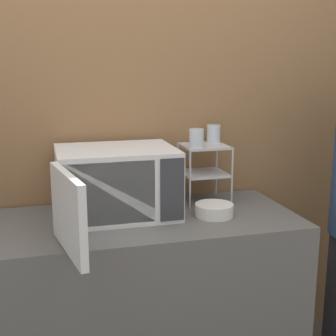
% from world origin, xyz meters
% --- Properties ---
extents(wall_back, '(8.00, 0.06, 2.60)m').
position_xyz_m(wall_back, '(0.00, 0.71, 1.30)').
color(wall_back, olive).
rests_on(wall_back, ground_plane).
extents(counter, '(1.64, 0.67, 0.92)m').
position_xyz_m(counter, '(0.00, 0.34, 0.46)').
color(counter, '#595654').
rests_on(counter, ground_plane).
extents(microwave, '(0.59, 0.86, 0.33)m').
position_xyz_m(microwave, '(-0.03, 0.41, 1.09)').
color(microwave, silver).
rests_on(microwave, counter).
extents(dish_rack, '(0.24, 0.23, 0.30)m').
position_xyz_m(dish_rack, '(0.46, 0.53, 1.14)').
color(dish_rack, '#B2B2B7').
rests_on(dish_rack, counter).
extents(glass_front_left, '(0.07, 0.07, 0.09)m').
position_xyz_m(glass_front_left, '(0.39, 0.47, 1.27)').
color(glass_front_left, silver).
rests_on(glass_front_left, dish_rack).
extents(glass_back_right, '(0.07, 0.07, 0.09)m').
position_xyz_m(glass_back_right, '(0.53, 0.60, 1.27)').
color(glass_back_right, silver).
rests_on(glass_back_right, dish_rack).
extents(bowl, '(0.18, 0.18, 0.06)m').
position_xyz_m(bowl, '(0.42, 0.28, 0.95)').
color(bowl, silver).
rests_on(bowl, counter).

